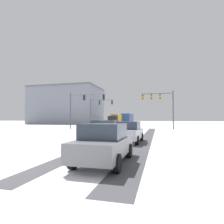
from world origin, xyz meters
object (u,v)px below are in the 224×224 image
Objects in this scene: car_blue_lead at (111,125)px; car_yellow_cab_third at (110,128)px; bus_oncoming at (128,118)px; car_silver_fourth at (129,132)px; office_building_far_left_block at (67,106)px; car_dark_green_second at (99,126)px; traffic_signal_near_left at (83,103)px; box_truck_delivery at (115,120)px; traffic_signal_far_left at (98,107)px; traffic_signal_near_right at (160,101)px; car_grey_fifth at (105,143)px.

car_blue_lead is 11.70m from car_yellow_cab_third.
car_silver_fourth is at bearing -80.61° from bus_oncoming.
office_building_far_left_block is (-27.77, 42.87, 5.90)m from car_yellow_cab_third.
car_dark_green_second is 33.79m from bus_oncoming.
traffic_signal_near_left is 0.88× the size of box_truck_delivery.
car_silver_fourth is at bearing -66.68° from traffic_signal_far_left.
car_blue_lead is 16.91m from car_silver_fourth.
box_truck_delivery is at bearing -100.97° from bus_oncoming.
office_building_far_left_block is at bearing 122.93° from car_yellow_cab_third.
bus_oncoming is (-7.12, 43.06, 1.18)m from car_silver_fourth.
traffic_signal_near_right is 18.21m from car_silver_fourth.
office_building_far_left_block is at bearing 119.37° from car_grey_fifth.
traffic_signal_near_left is 18.22m from box_truck_delivery.
car_grey_fifth is at bearing -64.55° from traffic_signal_near_left.
car_yellow_cab_third is 0.38× the size of bus_oncoming.
traffic_signal_near_right is 1.55× the size of car_blue_lead.
traffic_signal_near_right is at bearing -31.08° from traffic_signal_far_left.
traffic_signal_near_right is at bearing -69.23° from bus_oncoming.
traffic_signal_near_left reaches higher than car_silver_fourth.
box_truck_delivery reaches higher than car_dark_green_second.
bus_oncoming is (-1.54, 27.10, 1.18)m from car_blue_lead.
box_truck_delivery is at bearing 100.66° from car_blue_lead.
car_grey_fifth is 0.37× the size of bus_oncoming.
car_silver_fourth is at bearing 90.34° from car_grey_fifth.
traffic_signal_far_left reaches higher than car_dark_green_second.
office_building_far_left_block is (-23.37, 4.41, 4.73)m from bus_oncoming.
car_dark_green_second is (5.19, -6.52, -3.85)m from traffic_signal_near_left.
traffic_signal_far_left is 8.72m from box_truck_delivery.
box_truck_delivery is (-8.97, 40.52, 0.82)m from car_grey_fifth.
traffic_signal_far_left and traffic_signal_near_left have the same top height.
traffic_signal_near_left is (0.40, -9.99, 0.05)m from traffic_signal_far_left.
bus_oncoming is (-9.66, 25.47, -2.77)m from traffic_signal_near_right.
bus_oncoming is at bearing -10.69° from office_building_far_left_block.
traffic_signal_near_left reaches higher than car_dark_green_second.
office_building_far_left_block reaches higher than car_yellow_cab_third.
car_grey_fifth is at bearing -76.34° from car_yellow_cab_third.
car_blue_lead is 27.17m from bus_oncoming.
car_blue_lead is at bearing 104.13° from car_yellow_cab_third.
traffic_signal_near_right is 20.04m from box_truck_delivery.
car_silver_fourth is (2.73, -4.61, 0.00)m from car_yellow_cab_third.
car_blue_lead is at bearing 1.22° from traffic_signal_near_left.
traffic_signal_near_left reaches higher than box_truck_delivery.
traffic_signal_near_right is at bearing 11.38° from car_blue_lead.
box_truck_delivery reaches higher than car_yellow_cab_third.
car_dark_green_second is at bearing -71.27° from traffic_signal_far_left.
traffic_signal_near_right is at bearing -54.59° from box_truck_delivery.
traffic_signal_far_left is 28.40m from car_silver_fourth.
car_blue_lead is at bearing -86.76° from bus_oncoming.
traffic_signal_near_left reaches higher than car_yellow_cab_third.
traffic_signal_far_left is 29.11m from office_building_far_left_block.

